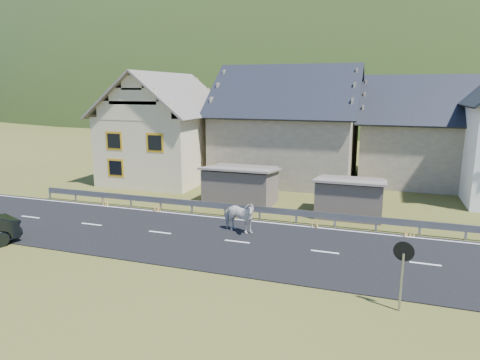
% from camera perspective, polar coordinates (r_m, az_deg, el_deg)
% --- Properties ---
extents(ground, '(160.00, 160.00, 0.00)m').
position_cam_1_polar(ground, '(19.87, -0.37, -8.32)').
color(ground, '#3E4119').
rests_on(ground, ground).
extents(road, '(60.00, 7.00, 0.04)m').
position_cam_1_polar(road, '(19.86, -0.37, -8.27)').
color(road, black).
rests_on(road, ground).
extents(lane_markings, '(60.00, 6.60, 0.01)m').
position_cam_1_polar(lane_markings, '(19.85, -0.37, -8.20)').
color(lane_markings, silver).
rests_on(lane_markings, road).
extents(guardrail, '(28.10, 0.09, 0.75)m').
position_cam_1_polar(guardrail, '(23.03, 2.62, -3.98)').
color(guardrail, '#93969B').
rests_on(guardrail, ground).
extents(shed_left, '(4.30, 3.30, 2.40)m').
position_cam_1_polar(shed_left, '(26.08, 0.13, -0.83)').
color(shed_left, '#6A5D51').
rests_on(shed_left, ground).
extents(shed_right, '(3.80, 2.90, 2.20)m').
position_cam_1_polar(shed_right, '(24.39, 14.39, -2.38)').
color(shed_right, '#6A5D51').
rests_on(shed_right, ground).
extents(house_cream, '(7.80, 9.80, 8.30)m').
position_cam_1_polar(house_cream, '(33.79, -9.91, 7.53)').
color(house_cream, beige).
rests_on(house_cream, ground).
extents(house_stone_a, '(10.80, 9.80, 8.90)m').
position_cam_1_polar(house_stone_a, '(33.44, 6.46, 8.06)').
color(house_stone_a, tan).
rests_on(house_stone_a, ground).
extents(house_stone_b, '(9.80, 8.80, 8.10)m').
position_cam_1_polar(house_stone_b, '(34.83, 23.58, 6.64)').
color(house_stone_b, tan).
rests_on(house_stone_b, ground).
extents(mountain, '(440.00, 280.00, 260.00)m').
position_cam_1_polar(mountain, '(199.43, 18.22, 3.70)').
color(mountain, '#213A11').
rests_on(mountain, ground).
extents(conifer_patch, '(76.00, 50.00, 28.00)m').
position_cam_1_polar(conifer_patch, '(141.47, -7.05, 11.60)').
color(conifer_patch, black).
rests_on(conifer_patch, ground).
extents(horse, '(1.32, 2.08, 1.62)m').
position_cam_1_polar(horse, '(20.85, -0.15, -4.87)').
color(horse, silver).
rests_on(horse, road).
extents(traffic_mirror, '(0.63, 0.22, 2.30)m').
position_cam_1_polar(traffic_mirror, '(14.48, 20.92, -9.98)').
color(traffic_mirror, '#93969B').
rests_on(traffic_mirror, ground).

